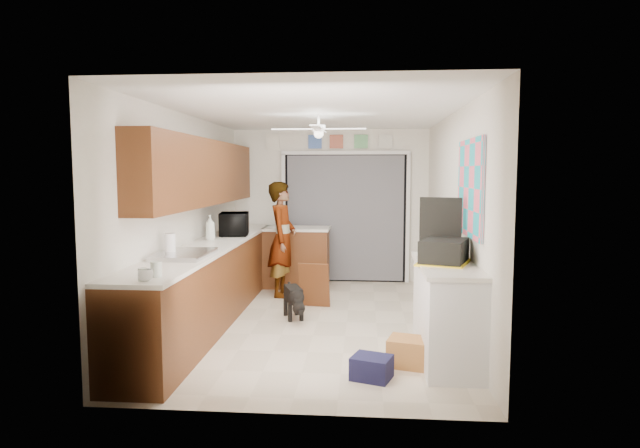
{
  "coord_description": "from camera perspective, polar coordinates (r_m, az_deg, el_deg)",
  "views": [
    {
      "loc": [
        0.54,
        -6.3,
        1.8
      ],
      "look_at": [
        0.0,
        0.4,
        1.15
      ],
      "focal_mm": 30.0,
      "sensor_mm": 36.0,
      "label": 1
    }
  ],
  "objects": [
    {
      "name": "cup",
      "position": [
        4.48,
        -18.12,
        -5.21
      ],
      "size": [
        0.14,
        0.14,
        0.09
      ],
      "primitive_type": "imported",
      "rotation": [
        0.0,
        0.0,
        0.17
      ],
      "color": "white",
      "rests_on": "left_countertop"
    },
    {
      "name": "right_counter_top",
      "position": [
        5.24,
        13.35,
        -4.3
      ],
      "size": [
        0.54,
        1.44,
        0.04
      ],
      "primitive_type": "cube",
      "color": "white",
      "rests_on": "right_counter_base"
    },
    {
      "name": "jar_b",
      "position": [
        4.49,
        -18.41,
        -5.14
      ],
      "size": [
        0.08,
        0.08,
        0.1
      ],
      "primitive_type": "cylinder",
      "rotation": [
        0.0,
        0.0,
        -0.1
      ],
      "color": "silver",
      "rests_on": "left_countertop"
    },
    {
      "name": "faucet",
      "position": [
        5.73,
        -16.11,
        -2.23
      ],
      "size": [
        0.03,
        0.03,
        0.22
      ],
      "primitive_type": "cylinder",
      "color": "silver",
      "rests_on": "left_countertop"
    },
    {
      "name": "wall_right",
      "position": [
        6.42,
        14.1,
        0.44
      ],
      "size": [
        0.0,
        5.0,
        5.0
      ],
      "primitive_type": "plane",
      "rotation": [
        1.57,
        0.0,
        -1.57
      ],
      "color": "white",
      "rests_on": "ground"
    },
    {
      "name": "door_trim_right",
      "position": [
        8.81,
        9.35,
        0.56
      ],
      "size": [
        0.06,
        0.04,
        2.1
      ],
      "primitive_type": "cube",
      "color": "white",
      "rests_on": "wall_back"
    },
    {
      "name": "right_counter_base",
      "position": [
        5.34,
        13.34,
        -9.27
      ],
      "size": [
        0.5,
        1.4,
        0.9
      ],
      "primitive_type": "cube",
      "color": "white",
      "rests_on": "floor"
    },
    {
      "name": "jar_a",
      "position": [
        4.62,
        -17.09,
        -4.64
      ],
      "size": [
        0.11,
        0.11,
        0.13
      ],
      "primitive_type": "cylinder",
      "rotation": [
        0.0,
        0.0,
        0.19
      ],
      "color": "silver",
      "rests_on": "left_countertop"
    },
    {
      "name": "suitcase_rim",
      "position": [
        5.27,
        13.08,
        -4.0
      ],
      "size": [
        0.61,
        0.69,
        0.02
      ],
      "primitive_type": "cube",
      "rotation": [
        0.0,
        0.0,
        -0.34
      ],
      "color": "yellow",
      "rests_on": "suitcase"
    },
    {
      "name": "paper_towel_roll",
      "position": [
        5.73,
        -15.7,
        -2.14
      ],
      "size": [
        0.11,
        0.11,
        0.23
      ],
      "primitive_type": "cylinder",
      "rotation": [
        0.0,
        0.0,
        0.05
      ],
      "color": "white",
      "rests_on": "left_countertop"
    },
    {
      "name": "peninsula_top",
      "position": [
        8.42,
        -2.52,
        -0.49
      ],
      "size": [
        1.04,
        0.64,
        0.04
      ],
      "primitive_type": "cube",
      "color": "white",
      "rests_on": "peninsula_base"
    },
    {
      "name": "sink_basin",
      "position": [
        5.68,
        -14.29,
        -3.22
      ],
      "size": [
        0.5,
        0.76,
        0.06
      ],
      "primitive_type": "cube",
      "color": "silver",
      "rests_on": "left_countertop"
    },
    {
      "name": "floor",
      "position": [
        6.58,
        -0.29,
        -10.36
      ],
      "size": [
        5.0,
        5.0,
        0.0
      ],
      "primitive_type": "plane",
      "color": "beige",
      "rests_on": "ground"
    },
    {
      "name": "navy_crate",
      "position": [
        4.86,
        5.53,
        -14.99
      ],
      "size": [
        0.4,
        0.37,
        0.2
      ],
      "primitive_type": "cube",
      "rotation": [
        0.0,
        0.0,
        -0.33
      ],
      "color": "black",
      "rests_on": "floor"
    },
    {
      "name": "abstract_painting",
      "position": [
        5.41,
        15.72,
        3.72
      ],
      "size": [
        0.03,
        1.15,
        0.95
      ],
      "primitive_type": "cube",
      "color": "#FF5D77",
      "rests_on": "wall_right"
    },
    {
      "name": "back_opening_recess",
      "position": [
        8.81,
        2.71,
        0.63
      ],
      "size": [
        2.0,
        0.06,
        2.1
      ],
      "primitive_type": "cube",
      "color": "black",
      "rests_on": "wall_back"
    },
    {
      "name": "wall_back",
      "position": [
        8.84,
        1.1,
        1.95
      ],
      "size": [
        3.2,
        0.0,
        3.2
      ],
      "primitive_type": "plane",
      "rotation": [
        1.57,
        0.0,
        0.0
      ],
      "color": "white",
      "rests_on": "ground"
    },
    {
      "name": "cabinet_door_panel",
      "position": [
        7.17,
        -0.61,
        -6.53
      ],
      "size": [
        0.42,
        0.21,
        0.6
      ],
      "primitive_type": "cube",
      "rotation": [
        0.21,
        0.0,
        -0.14
      ],
      "color": "#5E2E16",
      "rests_on": "floor"
    },
    {
      "name": "wall_front",
      "position": [
        3.88,
        -3.46,
        -2.64
      ],
      "size": [
        3.2,
        0.0,
        3.2
      ],
      "primitive_type": "plane",
      "rotation": [
        -1.57,
        0.0,
        0.0
      ],
      "color": "white",
      "rests_on": "ground"
    },
    {
      "name": "peninsula_base",
      "position": [
        8.48,
        -2.5,
        -3.65
      ],
      "size": [
        1.0,
        0.6,
        0.9
      ],
      "primitive_type": "cube",
      "color": "#5E2E16",
      "rests_on": "floor"
    },
    {
      "name": "suitcase_lid",
      "position": [
        5.51,
        12.72,
        0.19
      ],
      "size": [
        0.41,
        0.17,
        0.5
      ],
      "primitive_type": "cube",
      "rotation": [
        0.0,
        0.0,
        -0.34
      ],
      "color": "black",
      "rests_on": "suitcase"
    },
    {
      "name": "ceiling",
      "position": [
        6.37,
        -0.3,
        11.83
      ],
      "size": [
        5.0,
        5.0,
        0.0
      ],
      "primitive_type": "plane",
      "rotation": [
        3.14,
        0.0,
        0.0
      ],
      "color": "white",
      "rests_on": "ground"
    },
    {
      "name": "header_frame_3",
      "position": [
        8.79,
        4.39,
        8.77
      ],
      "size": [
        0.22,
        0.02,
        0.22
      ],
      "primitive_type": "cube",
      "color": "#67B575",
      "rests_on": "wall_back"
    },
    {
      "name": "route66_sign",
      "position": [
        8.91,
        -5.08,
        8.72
      ],
      "size": [
        0.22,
        0.02,
        0.26
      ],
      "primitive_type": "cube",
      "color": "silver",
      "rests_on": "wall_back"
    },
    {
      "name": "cardboard_box",
      "position": [
        5.19,
        9.69,
        -13.33
      ],
      "size": [
        0.48,
        0.41,
        0.26
      ],
      "primitive_type": "cube",
      "rotation": [
        0.0,
        0.0,
        -0.27
      ],
      "color": "#9A6430",
      "rests_on": "floor"
    },
    {
      "name": "header_frame_2",
      "position": [
        8.8,
        1.76,
        8.78
      ],
      "size": [
        0.22,
        0.02,
        0.22
      ],
      "primitive_type": "cube",
      "color": "#B95C45",
      "rests_on": "wall_back"
    },
    {
      "name": "upper_cabinets",
      "position": [
        6.8,
        -12.38,
        5.39
      ],
      "size": [
        0.32,
        4.0,
        0.8
      ],
      "primitive_type": "cube",
      "color": "#5E2E16",
      "rests_on": "wall_left"
    },
    {
      "name": "dog",
      "position": [
        6.68,
        -2.86,
        -8.16
      ],
      "size": [
        0.42,
        0.61,
        0.44
      ],
      "primitive_type": "cube",
      "rotation": [
        0.0,
        0.0,
        0.34
      ],
      "color": "black",
      "rests_on": "floor"
    },
    {
      "name": "left_base_cabinets",
      "position": [
        6.71,
        -11.49,
        -6.21
      ],
      "size": [
        0.6,
        4.8,
        0.9
      ],
      "primitive_type": "cube",
      "color": "#5E2E16",
      "rests_on": "floor"
    },
    {
      "name": "soap_bottle",
      "position": [
        6.95,
        -11.63,
        -0.35
      ],
      "size": [
        0.14,
        0.14,
        0.33
      ],
      "primitive_type": "imported",
      "rotation": [
        0.0,
        0.0,
        -0.15
      ],
      "color": "silver",
      "rests_on": "left_countertop"
    },
    {
      "name": "ceiling_fan",
      "position": [
        6.55,
        -0.14,
        10.07
      ],
      "size": [
        1.14,
        1.14,
        0.24
      ],
      "primitive_type": "cube",
      "color": "white",
      "rests_on": "ceiling"
    },
    {
      "name": "curtain_panel",
      "position": [
        8.77,
        2.7,
        0.61
      ],
      "size": [
        1.9,
        0.03,
        2.05
      ],
      "primitive_type": "cube",
      "color": "slate",
      "rests_on": "wall_back"
    },
    {
      "name": "microwave",
      "position": [
        7.44,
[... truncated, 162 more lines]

